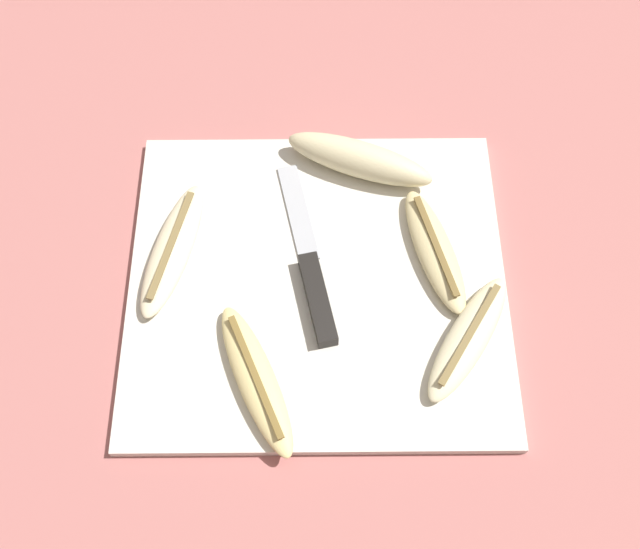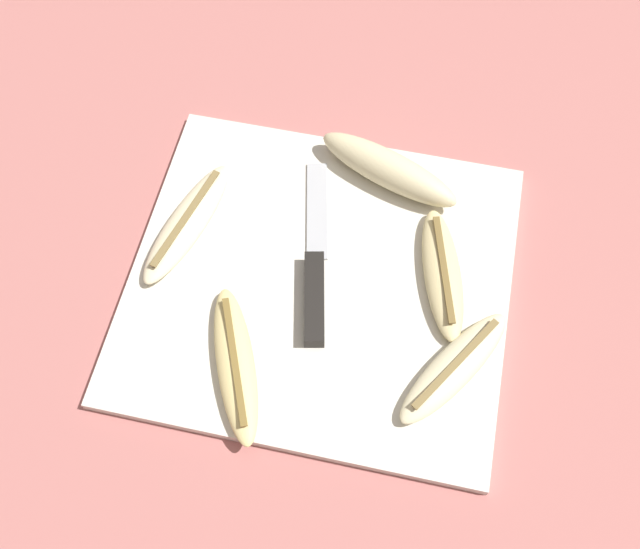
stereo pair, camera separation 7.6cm
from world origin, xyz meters
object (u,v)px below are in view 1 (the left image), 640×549
Objects in this scene: banana_cream_curved at (362,159)px; banana_bright_far at (175,249)px; banana_mellow_near at (437,250)px; banana_golden_short at (259,379)px; knife at (319,282)px; banana_pale_long at (471,338)px.

banana_cream_curved is 1.02× the size of banana_bright_far.
banana_golden_short is at bearing -142.43° from banana_mellow_near.
knife is 1.47× the size of banana_pale_long.
banana_bright_far is 0.27m from banana_mellow_near.
banana_cream_curved reaches higher than knife.
banana_mellow_near reaches higher than knife.
banana_bright_far is at bearing 161.10° from banana_pale_long.
banana_cream_curved is 0.13m from banana_mellow_near.
banana_golden_short and banana_mellow_near have the same top height.
banana_pale_long is 0.90× the size of banana_bright_far.
banana_cream_curved reaches higher than banana_bright_far.
banana_mellow_near is (0.12, 0.04, 0.00)m from knife.
banana_golden_short is at bearing -131.20° from knife.
knife is at bearing -14.49° from banana_bright_far.
banana_bright_far is at bearing 122.58° from banana_golden_short.
banana_bright_far reaches higher than knife.
banana_mellow_near is (0.27, -0.00, 0.00)m from banana_bright_far.
banana_cream_curved is 0.22m from banana_bright_far.
banana_bright_far is 1.07× the size of banana_mellow_near.
banana_mellow_near is (0.18, 0.14, -0.00)m from banana_golden_short.
banana_bright_far is at bearing 153.28° from knife.
banana_cream_curved is at bearing 124.51° from banana_mellow_near.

